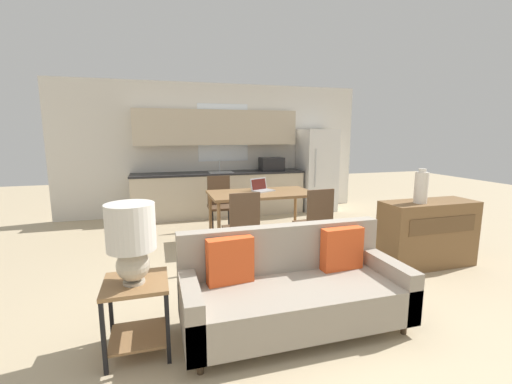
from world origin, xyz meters
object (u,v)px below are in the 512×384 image
(dining_chair_far_left, at_px, (220,202))
(credenza, at_px, (427,233))
(refrigerator, at_px, (317,170))
(couch, at_px, (292,289))
(dining_table, at_px, (261,196))
(laptop, at_px, (261,188))
(dining_chair_near_right, at_px, (315,220))
(dining_chair_near_left, at_px, (242,224))
(vase, at_px, (421,187))
(table_lamp, at_px, (131,237))
(side_table, at_px, (137,304))

(dining_chair_far_left, bearing_deg, credenza, -44.89)
(refrigerator, bearing_deg, couch, -118.79)
(dining_table, bearing_deg, couch, -100.98)
(refrigerator, height_order, laptop, refrigerator)
(dining_chair_near_right, bearing_deg, dining_chair_far_left, -62.00)
(couch, bearing_deg, dining_chair_near_left, 91.73)
(credenza, relative_size, vase, 2.88)
(credenza, relative_size, dining_chair_near_right, 1.28)
(table_lamp, bearing_deg, dining_table, 54.07)
(refrigerator, xyz_separation_m, dining_chair_near_right, (-1.33, -2.66, -0.37))
(vase, height_order, dining_chair_far_left, vase)
(refrigerator, bearing_deg, dining_table, -135.46)
(credenza, relative_size, dining_chair_near_left, 1.28)
(dining_chair_near_left, height_order, dining_chair_far_left, same)
(credenza, relative_size, dining_chair_far_left, 1.28)
(refrigerator, relative_size, side_table, 3.05)
(dining_chair_near_right, bearing_deg, dining_chair_near_left, -6.69)
(dining_chair_near_right, xyz_separation_m, laptop, (-0.48, 0.97, 0.32))
(vase, bearing_deg, dining_chair_near_left, 158.42)
(refrigerator, xyz_separation_m, side_table, (-3.60, -4.22, -0.49))
(table_lamp, relative_size, credenza, 0.50)
(dining_chair_near_left, bearing_deg, credenza, 158.36)
(dining_chair_far_left, relative_size, laptop, 2.40)
(vase, distance_m, dining_chair_near_left, 2.27)
(table_lamp, distance_m, credenza, 3.64)
(refrigerator, height_order, couch, refrigerator)
(credenza, bearing_deg, dining_chair_far_left, 133.88)
(table_lamp, relative_size, dining_chair_near_left, 0.64)
(refrigerator, distance_m, dining_chair_near_left, 3.55)
(credenza, height_order, dining_chair_near_right, dining_chair_near_right)
(side_table, bearing_deg, dining_chair_near_left, 52.04)
(vase, relative_size, laptop, 1.07)
(side_table, bearing_deg, laptop, 54.60)
(couch, relative_size, table_lamp, 3.17)
(refrigerator, relative_size, vase, 4.17)
(dining_table, relative_size, dining_chair_near_right, 1.69)
(dining_table, distance_m, couch, 2.46)
(dining_chair_far_left, bearing_deg, couch, -87.86)
(couch, height_order, table_lamp, table_lamp)
(credenza, xyz_separation_m, vase, (-0.20, -0.05, 0.62))
(vase, height_order, dining_chair_near_right, vase)
(side_table, xyz_separation_m, credenza, (3.49, 0.83, 0.03))
(side_table, bearing_deg, dining_table, 53.86)
(credenza, bearing_deg, laptop, 135.07)
(refrigerator, xyz_separation_m, credenza, (-0.11, -3.39, -0.46))
(couch, height_order, vase, vase)
(laptop, bearing_deg, dining_chair_near_left, -144.73)
(refrigerator, height_order, vase, refrigerator)
(couch, xyz_separation_m, dining_chair_near_left, (-0.05, 1.58, 0.18))
(table_lamp, xyz_separation_m, dining_chair_near_right, (2.28, 1.58, -0.43))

